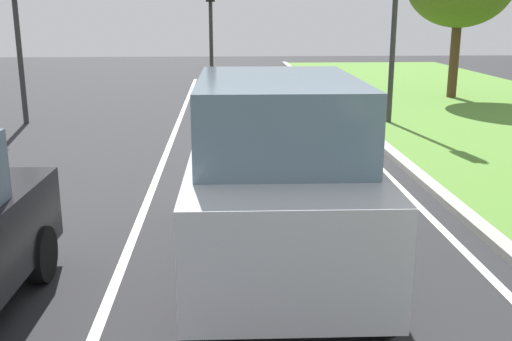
# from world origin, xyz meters

# --- Properties ---
(ground_plane) EXTENTS (60.00, 60.00, 0.00)m
(ground_plane) POSITION_xyz_m (0.00, 14.00, 0.00)
(ground_plane) COLOR #262628
(lane_line_center) EXTENTS (0.12, 32.00, 0.01)m
(lane_line_center) POSITION_xyz_m (-0.70, 14.00, 0.00)
(lane_line_center) COLOR silver
(lane_line_center) RESTS_ON ground
(lane_line_right_edge) EXTENTS (0.12, 32.00, 0.01)m
(lane_line_right_edge) POSITION_xyz_m (3.60, 14.00, 0.00)
(lane_line_right_edge) COLOR silver
(lane_line_right_edge) RESTS_ON ground
(curb_right) EXTENTS (0.24, 48.00, 0.12)m
(curb_right) POSITION_xyz_m (4.10, 14.00, 0.06)
(curb_right) COLOR #9E9B93
(curb_right) RESTS_ON ground
(car_suv_ahead) EXTENTS (2.03, 4.53, 2.28)m
(car_suv_ahead) POSITION_xyz_m (1.14, 9.29, 1.17)
(car_suv_ahead) COLOR #B7BABF
(car_suv_ahead) RESTS_ON ground
(traffic_light_overhead_left) EXTENTS (0.32, 0.50, 4.67)m
(traffic_light_overhead_left) POSITION_xyz_m (-4.85, 19.15, 3.11)
(traffic_light_overhead_left) COLOR #2D2D2D
(traffic_light_overhead_left) RESTS_ON ground
(traffic_light_far_median) EXTENTS (0.32, 0.50, 4.56)m
(traffic_light_far_median) POSITION_xyz_m (0.12, 25.42, 3.02)
(traffic_light_far_median) COLOR #2D2D2D
(traffic_light_far_median) RESTS_ON ground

